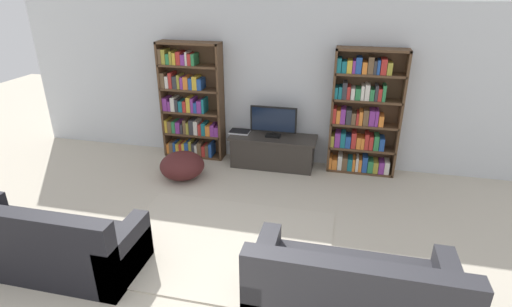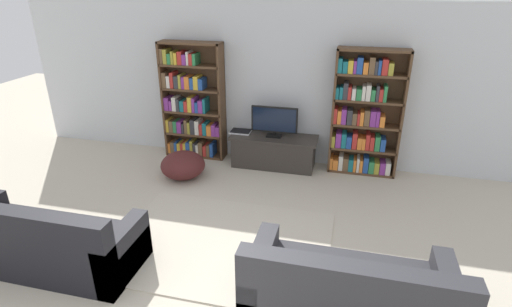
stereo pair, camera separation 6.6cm
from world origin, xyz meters
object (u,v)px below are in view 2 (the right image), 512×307
(bookshelf_left, at_px, (192,104))
(couch_right_sofa, at_px, (348,299))
(television, at_px, (274,121))
(laptop, at_px, (241,131))
(bookshelf_right, at_px, (364,116))
(beanbag_ottoman, at_px, (183,165))
(couch_left_sectional, at_px, (44,243))
(tv_stand, at_px, (274,151))

(bookshelf_left, height_order, couch_right_sofa, bookshelf_left)
(bookshelf_left, distance_m, television, 1.47)
(television, distance_m, couch_right_sofa, 3.43)
(laptop, xyz_separation_m, couch_right_sofa, (1.88, -3.20, -0.23))
(bookshelf_right, xyz_separation_m, beanbag_ottoman, (-2.66, -0.89, -0.72))
(bookshelf_right, bearing_deg, television, -174.54)
(laptop, relative_size, couch_left_sectional, 0.17)
(tv_stand, height_order, beanbag_ottoman, tv_stand)
(bookshelf_right, distance_m, couch_right_sofa, 3.33)
(bookshelf_right, distance_m, beanbag_ottoman, 2.90)
(couch_left_sectional, bearing_deg, tv_stand, 58.35)
(couch_left_sectional, height_order, couch_right_sofa, couch_right_sofa)
(couch_right_sofa, relative_size, beanbag_ottoman, 2.60)
(tv_stand, distance_m, television, 0.52)
(couch_left_sectional, relative_size, couch_right_sofa, 1.13)
(tv_stand, xyz_separation_m, couch_right_sofa, (1.30, -3.14, 0.04))
(television, relative_size, beanbag_ottoman, 1.09)
(couch_left_sectional, bearing_deg, laptop, 67.32)
(bookshelf_left, relative_size, couch_right_sofa, 1.10)
(bookshelf_left, xyz_separation_m, tv_stand, (1.46, -0.14, -0.66))
(couch_right_sofa, height_order, beanbag_ottoman, couch_right_sofa)
(bookshelf_right, height_order, beanbag_ottoman, bookshelf_right)
(tv_stand, xyz_separation_m, laptop, (-0.58, 0.07, 0.27))
(television, relative_size, laptop, 2.20)
(beanbag_ottoman, bearing_deg, tv_stand, 30.11)
(bookshelf_left, xyz_separation_m, television, (1.46, -0.13, -0.13))
(television, bearing_deg, bookshelf_left, 174.84)
(laptop, bearing_deg, couch_left_sectional, -112.68)
(bookshelf_left, height_order, beanbag_ottoman, bookshelf_left)
(beanbag_ottoman, bearing_deg, bookshelf_right, 18.42)
(bookshelf_left, height_order, television, bookshelf_left)
(bookshelf_left, xyz_separation_m, couch_left_sectional, (-0.43, -3.20, -0.64))
(bookshelf_left, relative_size, bookshelf_right, 1.00)
(bookshelf_left, height_order, laptop, bookshelf_left)
(couch_left_sectional, xyz_separation_m, couch_right_sofa, (3.18, -0.08, 0.02))
(laptop, xyz_separation_m, beanbag_ottoman, (-0.71, -0.82, -0.33))
(tv_stand, height_order, couch_left_sectional, couch_left_sectional)
(bookshelf_right, bearing_deg, bookshelf_left, 179.98)
(bookshelf_right, distance_m, couch_left_sectional, 4.61)
(bookshelf_left, distance_m, laptop, 0.96)
(couch_right_sofa, bearing_deg, couch_left_sectional, 178.62)
(bookshelf_left, bearing_deg, laptop, -4.62)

